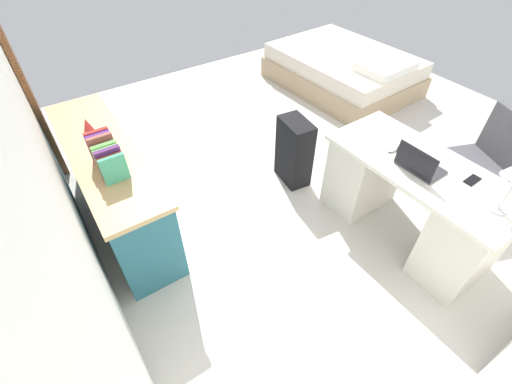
# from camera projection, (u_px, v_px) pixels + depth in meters

# --- Properties ---
(ground_plane) EXTENTS (5.79, 5.79, 0.00)m
(ground_plane) POSITION_uv_depth(u_px,v_px,m) (317.00, 161.00, 3.85)
(ground_plane) COLOR beige
(wall_back) EXTENTS (4.57, 0.10, 2.51)m
(wall_back) POSITION_uv_depth(u_px,v_px,m) (26.00, 135.00, 2.02)
(wall_back) COLOR silver
(wall_back) RESTS_ON ground_plane
(door_wooden) EXTENTS (0.88, 0.05, 2.04)m
(door_wooden) POSITION_uv_depth(u_px,v_px,m) (16.00, 64.00, 3.26)
(door_wooden) COLOR brown
(door_wooden) RESTS_ON ground_plane
(desk) EXTENTS (1.45, 0.69, 0.75)m
(desk) POSITION_uv_depth(u_px,v_px,m) (410.00, 200.00, 2.87)
(desk) COLOR silver
(desk) RESTS_ON ground_plane
(office_chair) EXTENTS (0.60, 0.60, 0.94)m
(office_chair) POSITION_uv_depth(u_px,v_px,m) (476.00, 168.00, 3.12)
(office_chair) COLOR black
(office_chair) RESTS_ON ground_plane
(credenza) EXTENTS (1.80, 0.48, 0.78)m
(credenza) POSITION_uv_depth(u_px,v_px,m) (114.00, 186.00, 2.99)
(credenza) COLOR #235B6B
(credenza) RESTS_ON ground_plane
(bed) EXTENTS (1.97, 1.50, 0.58)m
(bed) POSITION_uv_depth(u_px,v_px,m) (343.00, 70.00, 4.94)
(bed) COLOR tan
(bed) RESTS_ON ground_plane
(suitcase_black) EXTENTS (0.38, 0.26, 0.67)m
(suitcase_black) POSITION_uv_depth(u_px,v_px,m) (294.00, 152.00, 3.42)
(suitcase_black) COLOR black
(suitcase_black) RESTS_ON ground_plane
(laptop) EXTENTS (0.31, 0.23, 0.21)m
(laptop) POSITION_uv_depth(u_px,v_px,m) (419.00, 165.00, 2.55)
(laptop) COLOR #333338
(laptop) RESTS_ON desk
(computer_mouse) EXTENTS (0.06, 0.10, 0.03)m
(computer_mouse) POSITION_uv_depth(u_px,v_px,m) (392.00, 149.00, 2.75)
(computer_mouse) COLOR white
(computer_mouse) RESTS_ON desk
(cell_phone_near_laptop) EXTENTS (0.07, 0.14, 0.01)m
(cell_phone_near_laptop) POSITION_uv_depth(u_px,v_px,m) (472.00, 180.00, 2.50)
(cell_phone_near_laptop) COLOR black
(cell_phone_near_laptop) RESTS_ON desk
(cell_phone_by_mouse) EXTENTS (0.11, 0.15, 0.01)m
(cell_phone_by_mouse) POSITION_uv_depth(u_px,v_px,m) (403.00, 147.00, 2.78)
(cell_phone_by_mouse) COLOR black
(cell_phone_by_mouse) RESTS_ON desk
(desk_lamp) EXTENTS (0.16, 0.11, 0.34)m
(desk_lamp) POSITION_uv_depth(u_px,v_px,m) (511.00, 177.00, 2.14)
(desk_lamp) COLOR silver
(desk_lamp) RESTS_ON desk
(book_row) EXTENTS (0.35, 0.17, 0.24)m
(book_row) POSITION_uv_depth(u_px,v_px,m) (107.00, 156.00, 2.47)
(book_row) COLOR #42A47E
(book_row) RESTS_ON credenza
(figurine_small) EXTENTS (0.08, 0.08, 0.11)m
(figurine_small) POSITION_uv_depth(u_px,v_px,m) (87.00, 125.00, 2.86)
(figurine_small) COLOR red
(figurine_small) RESTS_ON credenza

